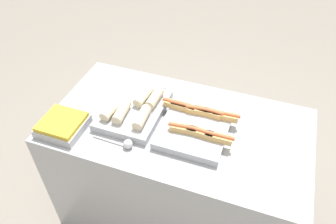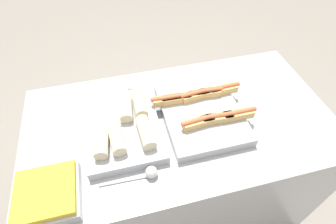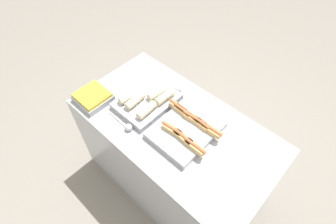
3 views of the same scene
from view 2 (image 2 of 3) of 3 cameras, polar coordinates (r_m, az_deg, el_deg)
ground_plane at (r=2.11m, az=1.80°, el=-18.31°), size 12.00×12.00×0.00m
counter at (r=1.69m, az=2.17°, el=-12.01°), size 1.53×0.83×0.93m
tray_hotdogs at (r=1.31m, az=7.28°, el=0.25°), size 0.47×0.47×0.10m
tray_wraps at (r=1.24m, az=-9.61°, el=-3.24°), size 0.34×0.45×0.11m
tray_side_front at (r=1.15m, az=-24.82°, el=-16.11°), size 0.25×0.24×0.07m
serving_spoon_near at (r=1.11m, az=-4.35°, el=-13.15°), size 0.25×0.05×0.05m
serving_spoon_far at (r=1.44m, az=-8.29°, el=4.92°), size 0.26×0.05×0.05m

